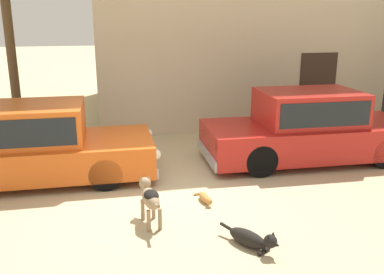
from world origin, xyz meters
TOP-DOWN VIEW (x-y plane):
  - ground_plane at (0.00, 0.00)m, footprint 80.00×80.00m
  - parked_sedan_nearest at (-2.27, 1.01)m, footprint 4.82×1.92m
  - parked_sedan_second at (3.51, 0.94)m, footprint 4.73×1.90m
  - stray_dog_spotted at (1.03, -2.34)m, footprint 0.61×0.90m
  - stray_dog_tan at (-0.24, -1.32)m, footprint 0.30×1.00m
  - stray_cat at (0.76, -0.75)m, footprint 0.22×0.61m

SIDE VIEW (x-z plane):
  - ground_plane at x=0.00m, z-range 0.00..0.00m
  - stray_cat at x=0.76m, z-range 0.00..0.15m
  - stray_dog_spotted at x=1.03m, z-range -0.03..0.31m
  - stray_dog_tan at x=-0.24m, z-range 0.11..0.77m
  - parked_sedan_nearest at x=-2.27m, z-range -0.01..1.47m
  - parked_sedan_second at x=3.51m, z-range -0.02..1.53m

